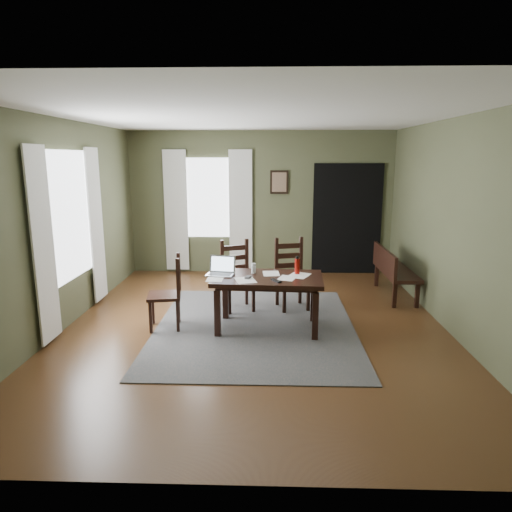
{
  "coord_description": "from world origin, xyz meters",
  "views": [
    {
      "loc": [
        0.2,
        -5.72,
        2.2
      ],
      "look_at": [
        0.0,
        0.3,
        0.9
      ],
      "focal_mm": 32.0,
      "sensor_mm": 36.0,
      "label": 1
    }
  ],
  "objects_px": {
    "chair_back_left": "(237,276)",
    "chair_back_right": "(292,275)",
    "chair_end": "(168,293)",
    "laptop": "(221,270)",
    "dining_table": "(268,283)",
    "water_bottle": "(297,266)",
    "bench": "(392,268)"
  },
  "relations": [
    {
      "from": "water_bottle",
      "to": "chair_back_right",
      "type": "bearing_deg",
      "value": 92.78
    },
    {
      "from": "chair_back_left",
      "to": "bench",
      "type": "relative_size",
      "value": 0.73
    },
    {
      "from": "dining_table",
      "to": "chair_end",
      "type": "xyz_separation_m",
      "value": [
        -1.29,
        -0.01,
        -0.15
      ]
    },
    {
      "from": "dining_table",
      "to": "chair_end",
      "type": "relative_size",
      "value": 1.5
    },
    {
      "from": "bench",
      "to": "water_bottle",
      "type": "height_order",
      "value": "water_bottle"
    },
    {
      "from": "laptop",
      "to": "water_bottle",
      "type": "height_order",
      "value": "same"
    },
    {
      "from": "bench",
      "to": "laptop",
      "type": "height_order",
      "value": "laptop"
    },
    {
      "from": "chair_back_left",
      "to": "water_bottle",
      "type": "relative_size",
      "value": 4.26
    },
    {
      "from": "dining_table",
      "to": "water_bottle",
      "type": "relative_size",
      "value": 6.08
    },
    {
      "from": "chair_back_left",
      "to": "chair_back_right",
      "type": "distance_m",
      "value": 0.81
    },
    {
      "from": "bench",
      "to": "water_bottle",
      "type": "xyz_separation_m",
      "value": [
        -1.6,
        -1.37,
        0.35
      ]
    },
    {
      "from": "chair_back_left",
      "to": "chair_back_right",
      "type": "relative_size",
      "value": 0.98
    },
    {
      "from": "bench",
      "to": "laptop",
      "type": "distance_m",
      "value": 2.98
    },
    {
      "from": "dining_table",
      "to": "water_bottle",
      "type": "bearing_deg",
      "value": 24.14
    },
    {
      "from": "dining_table",
      "to": "water_bottle",
      "type": "xyz_separation_m",
      "value": [
        0.38,
        0.15,
        0.2
      ]
    },
    {
      "from": "chair_back_left",
      "to": "laptop",
      "type": "distance_m",
      "value": 0.77
    },
    {
      "from": "bench",
      "to": "dining_table",
      "type": "bearing_deg",
      "value": 127.37
    },
    {
      "from": "chair_end",
      "to": "laptop",
      "type": "distance_m",
      "value": 0.75
    },
    {
      "from": "chair_back_right",
      "to": "dining_table",
      "type": "bearing_deg",
      "value": -126.82
    },
    {
      "from": "chair_back_right",
      "to": "water_bottle",
      "type": "relative_size",
      "value": 4.34
    },
    {
      "from": "chair_back_right",
      "to": "water_bottle",
      "type": "height_order",
      "value": "chair_back_right"
    },
    {
      "from": "chair_back_right",
      "to": "water_bottle",
      "type": "xyz_separation_m",
      "value": [
        0.04,
        -0.75,
        0.31
      ]
    },
    {
      "from": "water_bottle",
      "to": "laptop",
      "type": "bearing_deg",
      "value": -176.99
    },
    {
      "from": "chair_end",
      "to": "chair_back_right",
      "type": "distance_m",
      "value": 1.87
    },
    {
      "from": "dining_table",
      "to": "laptop",
      "type": "distance_m",
      "value": 0.63
    },
    {
      "from": "laptop",
      "to": "water_bottle",
      "type": "xyz_separation_m",
      "value": [
        0.99,
        0.05,
        0.05
      ]
    },
    {
      "from": "dining_table",
      "to": "laptop",
      "type": "height_order",
      "value": "laptop"
    },
    {
      "from": "dining_table",
      "to": "laptop",
      "type": "bearing_deg",
      "value": 174.45
    },
    {
      "from": "dining_table",
      "to": "chair_back_left",
      "type": "height_order",
      "value": "chair_back_left"
    },
    {
      "from": "chair_back_left",
      "to": "water_bottle",
      "type": "bearing_deg",
      "value": -57.16
    },
    {
      "from": "chair_back_right",
      "to": "chair_end",
      "type": "bearing_deg",
      "value": -166.68
    },
    {
      "from": "water_bottle",
      "to": "chair_back_left",
      "type": "bearing_deg",
      "value": 142.0
    }
  ]
}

